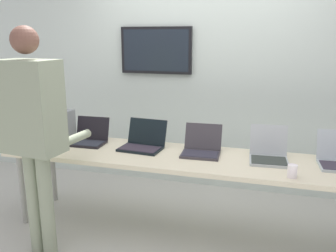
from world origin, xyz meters
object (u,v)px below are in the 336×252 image
equipment_box (52,126)px  laptop_station_0 (89,137)px  coffee_mug (292,171)px  workbench (180,161)px  laptop_station_1 (143,142)px  laptop_station_3 (269,153)px  person (33,123)px  laptop_station_2 (201,147)px

equipment_box → laptop_station_0: equipment_box is taller
laptop_station_0 → coffee_mug: laptop_station_0 is taller
workbench → laptop_station_1: bearing=164.1°
equipment_box → laptop_station_3: (2.07, -0.03, -0.08)m
laptop_station_3 → person: bearing=-157.2°
equipment_box → laptop_station_2: size_ratio=0.99×
laptop_station_1 → laptop_station_2: size_ratio=1.17×
workbench → laptop_station_0: size_ratio=9.14×
laptop_station_1 → coffee_mug: laptop_station_1 is taller
laptop_station_0 → person: 0.80m
coffee_mug → person: bearing=-168.8°
person → workbench: bearing=32.4°
laptop_station_1 → laptop_station_3: (1.11, -0.01, 0.00)m
laptop_station_2 → laptop_station_3: (0.57, -0.01, 0.01)m
laptop_station_1 → person: person is taller
equipment_box → laptop_station_2: 1.51m
person → laptop_station_3: bearing=22.8°
equipment_box → laptop_station_1: equipment_box is taller
workbench → person: bearing=-147.6°
laptop_station_1 → laptop_station_3: laptop_station_3 is taller
equipment_box → coffee_mug: 2.28m
workbench → equipment_box: 1.36m
laptop_station_3 → coffee_mug: laptop_station_3 is taller
equipment_box → laptop_station_3: bearing=-0.9°
coffee_mug → laptop_station_0: bearing=168.7°
person → coffee_mug: 1.94m
workbench → laptop_station_3: (0.73, 0.10, 0.11)m
equipment_box → coffee_mug: size_ratio=3.50×
workbench → coffee_mug: 0.94m
laptop_station_3 → person: person is taller
laptop_station_2 → laptop_station_0: bearing=179.3°
laptop_station_0 → laptop_station_3: bearing=-0.6°
workbench → laptop_station_0: (-0.93, 0.12, 0.10)m
workbench → equipment_box: size_ratio=9.25×
laptop_station_3 → equipment_box: bearing=179.1°
laptop_station_0 → coffee_mug: 1.87m
laptop_station_1 → person: bearing=-129.5°
workbench → laptop_station_1: (-0.38, 0.11, 0.10)m
laptop_station_0 → laptop_station_2: laptop_station_2 is taller
workbench → laptop_station_0: 0.95m
laptop_station_3 → laptop_station_0: bearing=179.4°
laptop_station_1 → laptop_station_2: (0.54, -0.00, -0.00)m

